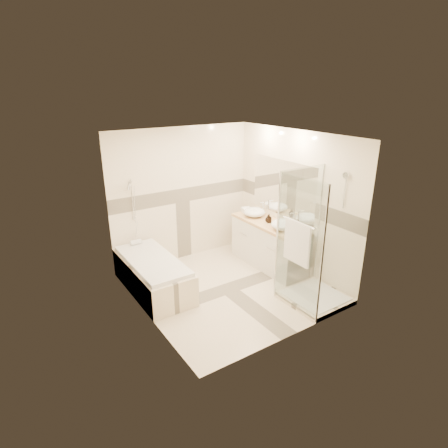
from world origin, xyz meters
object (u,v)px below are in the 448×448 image
shower_enclosure (308,271)px  vessel_sink_far (284,225)px  bathtub (153,273)px  amenity_bottle_a (269,218)px  vanity (269,244)px  vessel_sink_near (254,212)px  amenity_bottle_b (268,219)px

shower_enclosure → vessel_sink_far: bearing=72.9°
bathtub → amenity_bottle_a: bearing=-9.2°
vanity → amenity_bottle_a: 0.50m
vanity → vessel_sink_near: 0.66m
vessel_sink_far → shower_enclosure: bearing=-107.1°
bathtub → amenity_bottle_a: size_ratio=10.55×
vessel_sink_near → shower_enclosure: bearing=-99.1°
bathtub → amenity_bottle_a: (2.13, -0.35, 0.62)m
vanity → shower_enclosure: size_ratio=0.79×
vanity → vessel_sink_far: bearing=-93.0°
vanity → shower_enclosure: (-0.29, -1.27, 0.08)m
shower_enclosure → amenity_bottle_b: size_ratio=14.11×
vessel_sink_far → amenity_bottle_b: 0.41m
bathtub → vessel_sink_near: 2.22m
bathtub → vessel_sink_near: (2.13, 0.08, 0.62)m
amenity_bottle_b → vessel_sink_near: bearing=90.0°
amenity_bottle_b → vessel_sink_far: bearing=-90.0°
shower_enclosure → vessel_sink_near: 1.77m
vessel_sink_near → amenity_bottle_a: bearing=-90.0°
vessel_sink_near → vessel_sink_far: bearing=-90.0°
vessel_sink_far → amenity_bottle_a: vessel_sink_far is taller
bathtub → amenity_bottle_b: amenity_bottle_b is taller
vessel_sink_near → amenity_bottle_b: size_ratio=2.82×
shower_enclosure → vessel_sink_near: bearing=80.9°
shower_enclosure → amenity_bottle_b: bearing=78.1°
bathtub → amenity_bottle_b: size_ratio=11.76×
bathtub → shower_enclosure: shower_enclosure is taller
amenity_bottle_a → amenity_bottle_b: bearing=90.0°
vanity → shower_enclosure: 1.31m
bathtub → vessel_sink_near: size_ratio=4.17×
bathtub → vanity: vanity is taller
amenity_bottle_a → amenity_bottle_b: (0.00, 0.02, -0.01)m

